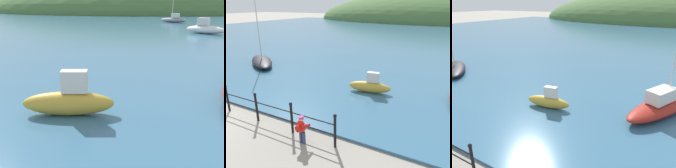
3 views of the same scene
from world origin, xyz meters
TOP-DOWN VIEW (x-y plane):
  - water at (0.00, 32.00)m, footprint 80.00×60.00m
  - far_hillside at (0.00, 66.54)m, footprint 68.45×37.65m
  - iron_railing at (0.38, 1.50)m, footprint 10.85×0.12m
  - child_in_coat at (4.67, 1.14)m, footprint 0.39×0.54m
  - boat_nearest_quay at (5.08, 6.31)m, footprint 2.23×0.85m
  - boat_far_right at (-4.15, 7.60)m, footprint 4.33×3.70m

SIDE VIEW (x-z plane):
  - far_hillside at x=0.00m, z-range -7.86..7.86m
  - water at x=0.00m, z-range 0.00..0.10m
  - boat_far_right at x=-4.15m, z-range -2.29..3.02m
  - boat_nearest_quay at x=5.08m, z-range -0.09..1.00m
  - child_in_coat at x=4.67m, z-range 0.10..1.11m
  - iron_railing at x=0.38m, z-range 0.04..1.25m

